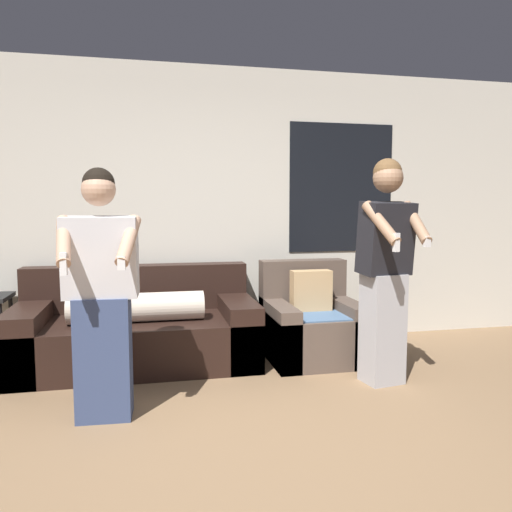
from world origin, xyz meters
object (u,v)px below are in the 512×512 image
armchair (311,325)px  person_right (385,268)px  person_left (102,296)px  couch (138,330)px

armchair → person_right: 1.00m
person_left → person_right: person_right is taller
couch → armchair: 1.53m
person_left → person_right: size_ratio=0.93×
armchair → person_left: (-1.71, -0.96, 0.50)m
couch → person_right: 2.15m
couch → person_left: size_ratio=1.26×
person_left → person_right: bearing=6.2°
person_right → armchair: bearing=114.5°
couch → person_right: size_ratio=1.17×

